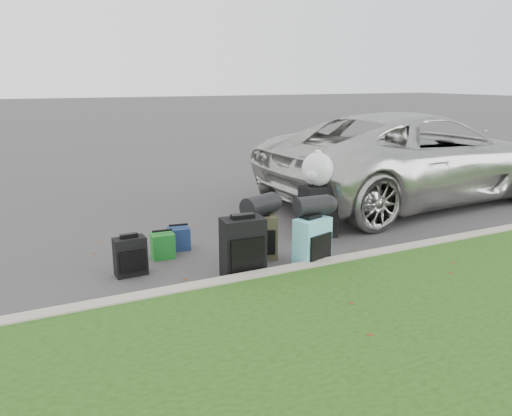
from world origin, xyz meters
name	(u,v)px	position (x,y,z in m)	size (l,w,h in m)	color
ground	(269,250)	(0.00, 0.00, 0.00)	(120.00, 120.00, 0.00)	#383535
curb	(309,270)	(0.00, -1.00, 0.07)	(120.00, 0.18, 0.15)	#9E937F
suv	(415,157)	(3.78, 1.39, 0.82)	(2.73, 5.93, 1.65)	#B7B7B2
suitcase_small_black	(130,256)	(-1.86, -0.06, 0.23)	(0.36, 0.20, 0.46)	black
suitcase_large_black_left	(243,248)	(-0.69, -0.68, 0.35)	(0.49, 0.29, 0.70)	black
suitcase_olive	(260,237)	(-0.24, -0.22, 0.28)	(0.41, 0.26, 0.56)	#373322
suitcase_teal	(312,243)	(0.18, -0.78, 0.31)	(0.43, 0.26, 0.62)	#51A0B0
suitcase_large_black_right	(318,212)	(0.89, 0.20, 0.38)	(0.51, 0.31, 0.77)	black
tote_green	(163,246)	(-1.36, 0.34, 0.16)	(0.28, 0.23, 0.32)	#1A7623
tote_navy	(179,238)	(-1.08, 0.57, 0.15)	(0.28, 0.22, 0.30)	navy
duffel_left	(260,205)	(-0.24, -0.21, 0.70)	(0.26, 0.26, 0.49)	black
duffel_right	(313,206)	(0.24, -0.67, 0.74)	(0.24, 0.24, 0.43)	black
trash_bag	(318,169)	(0.87, 0.22, 1.00)	(0.46, 0.46, 0.46)	silver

